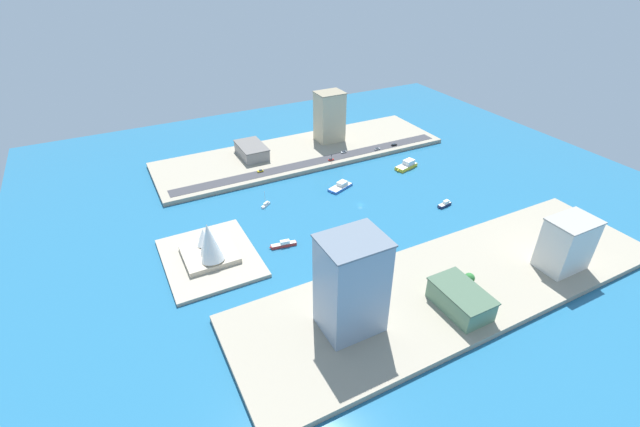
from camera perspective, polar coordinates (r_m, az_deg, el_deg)
ground_plane at (r=299.06m, az=5.32°, el=1.15°), size 440.00×440.00×0.00m
quay_west at (r=240.37m, az=17.28°, el=-8.80°), size 70.00×240.00×3.21m
quay_east at (r=370.79m, az=-2.36°, el=7.98°), size 70.00×240.00×3.21m
peninsula_point at (r=255.56m, az=-14.11°, el=-5.61°), size 60.60×49.98×2.00m
road_strip at (r=350.12m, az=-0.65°, el=6.78°), size 11.32×228.00×0.15m
sailboat_small_white at (r=298.20m, az=-7.09°, el=1.17°), size 6.74×8.37×11.52m
tugboat_red at (r=258.25m, az=-4.80°, el=-4.03°), size 5.40×16.69×3.90m
patrol_launch_navy at (r=307.32m, az=15.93°, el=1.16°), size 5.14×12.02×3.81m
ferry_yellow_fast at (r=353.11m, az=11.24°, el=6.19°), size 12.42×21.51×6.18m
catamaran_blue at (r=317.74m, az=2.71°, el=3.57°), size 14.23×20.81×4.54m
carpark_squat_concrete at (r=362.54m, az=-8.90°, el=8.14°), size 33.11×19.81×9.59m
terminal_long_green at (r=221.25m, az=17.86°, el=-10.57°), size 29.91×18.32×11.37m
hotel_broad_white at (r=263.60m, az=29.48°, el=-3.47°), size 17.91×25.28×29.60m
tower_tall_glass at (r=191.29m, az=4.11°, el=-9.27°), size 22.83×27.53×47.88m
office_block_beige at (r=383.31m, az=1.24°, el=12.51°), size 19.08×23.08×42.41m
pickup_red at (r=351.73m, az=1.44°, el=7.05°), size 1.90×4.48×1.63m
sedan_silver at (r=373.90m, az=7.46°, el=8.37°), size 1.96×5.06×1.55m
suv_black at (r=383.80m, az=9.63°, el=8.84°), size 1.96×5.03×1.68m
taxi_yellow_cab at (r=336.40m, az=-7.78°, el=5.52°), size 2.00×4.55×1.59m
van_white at (r=365.59m, az=3.11°, el=8.03°), size 2.18×4.84×1.57m
traffic_light_waterfront at (r=347.40m, az=1.50°, el=7.34°), size 0.36×0.36×6.50m
opera_landmark at (r=248.36m, az=-14.31°, el=-4.02°), size 28.74×28.61×25.52m
park_tree_cluster at (r=229.34m, az=17.34°, el=-8.73°), size 9.22×22.12×9.07m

